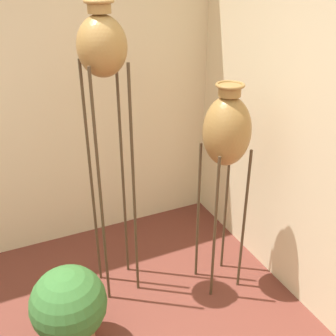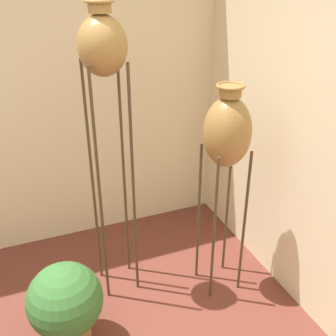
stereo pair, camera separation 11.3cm
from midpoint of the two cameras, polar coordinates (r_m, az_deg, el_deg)
vase_stand_tall at (r=2.43m, az=-8.02°, el=15.69°), size 0.30×0.30×2.04m
vase_stand_medium at (r=2.58m, az=9.83°, el=4.80°), size 0.32×0.32×1.57m
potted_plant at (r=2.62m, az=-13.36°, el=-18.75°), size 0.47×0.47×0.61m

